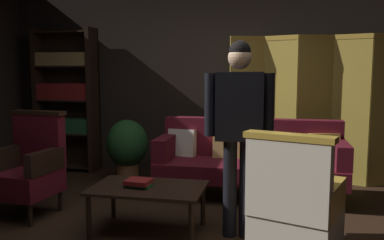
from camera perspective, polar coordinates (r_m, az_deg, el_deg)
The scene contains 11 objects.
back_wall at distance 5.78m, azimuth 3.35°, elevation 6.35°, with size 7.20×0.10×2.80m, color black.
folding_screen at distance 5.51m, azimuth 16.60°, elevation 1.73°, with size 2.19×0.23×1.90m.
bookshelf at distance 6.24m, azimuth -16.98°, elevation 3.05°, with size 0.90×0.32×2.05m.
velvet_couch at distance 4.84m, azimuth 8.02°, elevation -5.07°, with size 2.12×0.78×0.88m.
coffee_table at distance 3.76m, azimuth -6.09°, elevation -9.83°, with size 1.00×0.64×0.42m.
armchair_gilt_accent at distance 3.04m, azimuth 13.99°, elevation -11.78°, with size 0.74×0.73×1.04m.
armchair_wing_left at distance 4.48m, azimuth -21.58°, elevation -6.00°, with size 0.64×0.64×1.04m.
standing_figure at distance 3.53m, azimuth 6.51°, elevation -0.10°, with size 0.59×0.25×1.70m.
potted_plant at distance 5.36m, azimuth -8.97°, elevation -3.68°, with size 0.53×0.53×0.83m.
book_green_cloth at distance 3.75m, azimuth -7.42°, elevation -8.95°, with size 0.23×0.14×0.03m, color #1E4C28.
book_red_leather at distance 3.74m, azimuth -7.43°, elevation -8.47°, with size 0.22×0.19×0.04m, color maroon.
Camera 1 is at (0.85, -3.27, 1.45)m, focal length 38.49 mm.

